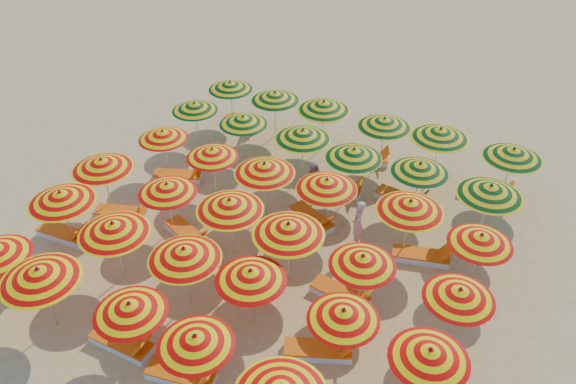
# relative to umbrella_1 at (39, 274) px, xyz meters

# --- Properties ---
(ground) EXTENTS (120.00, 120.00, 0.00)m
(ground) POSITION_rel_umbrella_1_xyz_m (3.57, 5.82, -1.89)
(ground) COLOR #D5B25E
(ground) RESTS_ON ground
(umbrella_1) EXTENTS (2.30, 2.30, 2.15)m
(umbrella_1) POSITION_rel_umbrella_1_xyz_m (0.00, 0.00, 0.00)
(umbrella_1) COLOR silver
(umbrella_1) RESTS_ON ground
(umbrella_2) EXTENTS (1.82, 1.82, 1.90)m
(umbrella_2) POSITION_rel_umbrella_1_xyz_m (2.55, 0.37, -0.21)
(umbrella_2) COLOR silver
(umbrella_2) RESTS_ON ground
(umbrella_3) EXTENTS (2.02, 2.02, 1.89)m
(umbrella_3) POSITION_rel_umbrella_1_xyz_m (4.48, 0.35, -0.23)
(umbrella_3) COLOR silver
(umbrella_3) RESTS_ON ground
(umbrella_6) EXTENTS (2.34, 2.34, 2.10)m
(umbrella_6) POSITION_rel_umbrella_1_xyz_m (-2.02, 2.60, -0.04)
(umbrella_6) COLOR silver
(umbrella_6) RESTS_ON ground
(umbrella_7) EXTENTS (2.55, 2.55, 2.11)m
(umbrella_7) POSITION_rel_umbrella_1_xyz_m (0.34, 2.25, -0.03)
(umbrella_7) COLOR silver
(umbrella_7) RESTS_ON ground
(umbrella_8) EXTENTS (2.05, 2.05, 2.07)m
(umbrella_8) POSITION_rel_umbrella_1_xyz_m (2.65, 2.39, -0.06)
(umbrella_8) COLOR silver
(umbrella_8) RESTS_ON ground
(umbrella_9) EXTENTS (2.27, 2.27, 1.96)m
(umbrella_9) POSITION_rel_umbrella_1_xyz_m (4.52, 2.63, -0.16)
(umbrella_9) COLOR silver
(umbrella_9) RESTS_ON ground
(umbrella_10) EXTENTS (2.13, 2.13, 1.86)m
(umbrella_10) POSITION_rel_umbrella_1_xyz_m (7.07, 2.64, -0.25)
(umbrella_10) COLOR silver
(umbrella_10) RESTS_ON ground
(umbrella_11) EXTENTS (2.11, 2.11, 1.92)m
(umbrella_11) POSITION_rel_umbrella_1_xyz_m (9.19, 2.46, -0.20)
(umbrella_11) COLOR silver
(umbrella_11) RESTS_ON ground
(umbrella_12) EXTENTS (2.45, 2.45, 2.09)m
(umbrella_12) POSITION_rel_umbrella_1_xyz_m (-2.24, 4.51, -0.05)
(umbrella_12) COLOR silver
(umbrella_12) RESTS_ON ground
(umbrella_13) EXTENTS (2.07, 2.07, 1.93)m
(umbrella_13) POSITION_rel_umbrella_1_xyz_m (0.29, 4.62, -0.19)
(umbrella_13) COLOR silver
(umbrella_13) RESTS_ON ground
(umbrella_14) EXTENTS (2.39, 2.39, 2.12)m
(umbrella_14) POSITION_rel_umbrella_1_xyz_m (2.56, 4.65, -0.02)
(umbrella_14) COLOR silver
(umbrella_14) RESTS_ON ground
(umbrella_15) EXTENTS (2.37, 2.37, 2.15)m
(umbrella_15) POSITION_rel_umbrella_1_xyz_m (4.58, 4.49, 0.01)
(umbrella_15) COLOR silver
(umbrella_15) RESTS_ON ground
(umbrella_16) EXTENTS (2.32, 2.32, 1.90)m
(umbrella_16) POSITION_rel_umbrella_1_xyz_m (6.77, 4.53, -0.21)
(umbrella_16) COLOR silver
(umbrella_16) RESTS_ON ground
(umbrella_17) EXTENTS (2.08, 2.08, 1.89)m
(umbrella_17) POSITION_rel_umbrella_1_xyz_m (9.29, 4.57, -0.22)
(umbrella_17) COLOR silver
(umbrella_17) RESTS_ON ground
(umbrella_18) EXTENTS (2.09, 2.09, 1.86)m
(umbrella_18) POSITION_rel_umbrella_1_xyz_m (-1.93, 7.15, -0.25)
(umbrella_18) COLOR silver
(umbrella_18) RESTS_ON ground
(umbrella_19) EXTENTS (1.84, 1.84, 1.88)m
(umbrella_19) POSITION_rel_umbrella_1_xyz_m (0.32, 6.97, -0.23)
(umbrella_19) COLOR silver
(umbrella_19) RESTS_ON ground
(umbrella_20) EXTENTS (2.30, 2.30, 2.09)m
(umbrella_20) POSITION_rel_umbrella_1_xyz_m (2.46, 6.80, -0.05)
(umbrella_20) COLOR silver
(umbrella_20) RESTS_ON ground
(umbrella_21) EXTENTS (2.00, 2.00, 2.03)m
(umbrella_21) POSITION_rel_umbrella_1_xyz_m (4.54, 7.03, -0.10)
(umbrella_21) COLOR silver
(umbrella_21) RESTS_ON ground
(umbrella_22) EXTENTS (2.11, 2.11, 2.11)m
(umbrella_22) POSITION_rel_umbrella_1_xyz_m (7.15, 7.12, -0.04)
(umbrella_22) COLOR silver
(umbrella_22) RESTS_ON ground
(umbrella_23) EXTENTS (2.14, 2.14, 1.90)m
(umbrella_23) POSITION_rel_umbrella_1_xyz_m (9.27, 6.85, -0.22)
(umbrella_23) COLOR silver
(umbrella_23) RESTS_ON ground
(umbrella_24) EXTENTS (2.33, 2.33, 1.87)m
(umbrella_24) POSITION_rel_umbrella_1_xyz_m (-2.20, 9.40, -0.24)
(umbrella_24) COLOR silver
(umbrella_24) RESTS_ON ground
(umbrella_25) EXTENTS (2.35, 2.35, 1.89)m
(umbrella_25) POSITION_rel_umbrella_1_xyz_m (0.03, 9.37, -0.22)
(umbrella_25) COLOR silver
(umbrella_25) RESTS_ON ground
(umbrella_26) EXTENTS (2.61, 2.61, 2.09)m
(umbrella_26) POSITION_rel_umbrella_1_xyz_m (2.56, 9.25, -0.05)
(umbrella_26) COLOR silver
(umbrella_26) RESTS_ON ground
(umbrella_27) EXTENTS (2.55, 2.55, 2.04)m
(umbrella_27) POSITION_rel_umbrella_1_xyz_m (4.58, 9.02, -0.10)
(umbrella_27) COLOR silver
(umbrella_27) RESTS_ON ground
(umbrella_28) EXTENTS (2.45, 2.45, 1.95)m
(umbrella_28) POSITION_rel_umbrella_1_xyz_m (6.74, 9.37, -0.17)
(umbrella_28) COLOR silver
(umbrella_28) RESTS_ON ground
(umbrella_29) EXTENTS (2.15, 2.15, 2.12)m
(umbrella_29) POSITION_rel_umbrella_1_xyz_m (9.01, 8.97, -0.02)
(umbrella_29) COLOR silver
(umbrella_29) RESTS_ON ground
(umbrella_30) EXTENTS (2.01, 2.01, 1.92)m
(umbrella_30) POSITION_rel_umbrella_1_xyz_m (-1.96, 11.53, -0.20)
(umbrella_30) COLOR silver
(umbrella_30) RESTS_ON ground
(umbrella_31) EXTENTS (2.04, 2.04, 2.02)m
(umbrella_31) POSITION_rel_umbrella_1_xyz_m (0.21, 11.43, -0.11)
(umbrella_31) COLOR silver
(umbrella_31) RESTS_ON ground
(umbrella_32) EXTENTS (2.33, 2.33, 2.15)m
(umbrella_32) POSITION_rel_umbrella_1_xyz_m (2.32, 11.42, 0.00)
(umbrella_32) COLOR silver
(umbrella_32) RESTS_ON ground
(umbrella_33) EXTENTS (2.26, 2.26, 2.07)m
(umbrella_33) POSITION_rel_umbrella_1_xyz_m (4.74, 11.42, -0.06)
(umbrella_33) COLOR silver
(umbrella_33) RESTS_ON ground
(umbrella_34) EXTENTS (2.61, 2.61, 2.17)m
(umbrella_34) POSITION_rel_umbrella_1_xyz_m (6.75, 11.48, 0.02)
(umbrella_34) COLOR silver
(umbrella_34) RESTS_ON ground
(umbrella_35) EXTENTS (2.02, 2.02, 2.08)m
(umbrella_35) POSITION_rel_umbrella_1_xyz_m (9.21, 11.49, -0.05)
(umbrella_35) COLOR silver
(umbrella_35) RESTS_ON ground
(lounger_0) EXTENTS (1.82, 1.03, 0.69)m
(lounger_0) POSITION_rel_umbrella_1_xyz_m (-2.40, 0.21, -1.74)
(lounger_0) COLOR white
(lounger_0) RESTS_ON ground
(lounger_1) EXTENTS (1.75, 0.64, 0.69)m
(lounger_1) POSITION_rel_umbrella_1_xyz_m (2.05, 0.30, -1.74)
(lounger_1) COLOR white
(lounger_1) RESTS_ON ground
(lounger_2) EXTENTS (1.81, 0.92, 0.69)m
(lounger_2) POSITION_rel_umbrella_1_xyz_m (3.97, 0.27, -1.74)
(lounger_2) COLOR white
(lounger_2) RESTS_ON ground
(lounger_4) EXTENTS (1.78, 0.76, 0.69)m
(lounger_4) POSITION_rel_umbrella_1_xyz_m (-2.52, 2.69, -1.74)
(lounger_4) COLOR white
(lounger_4) RESTS_ON ground
(lounger_5) EXTENTS (1.82, 1.26, 0.69)m
(lounger_5) POSITION_rel_umbrella_1_xyz_m (6.56, 2.52, -1.74)
(lounger_5) COLOR white
(lounger_5) RESTS_ON ground
(lounger_6) EXTENTS (1.83, 1.15, 0.69)m
(lounger_6) POSITION_rel_umbrella_1_xyz_m (-1.64, 4.37, -1.74)
(lounger_6) COLOR white
(lounger_6) RESTS_ON ground
(lounger_7) EXTENTS (1.83, 1.13, 0.69)m
(lounger_7) POSITION_rel_umbrella_1_xyz_m (0.89, 4.55, -1.74)
(lounger_7) COLOR white
(lounger_7) RESTS_ON ground
(lounger_8) EXTENTS (1.78, 0.76, 0.69)m
(lounger_8) POSITION_rel_umbrella_1_xyz_m (6.26, 4.51, -1.74)
(lounger_8) COLOR white
(lounger_8) RESTS_ON ground
(lounger_9) EXTENTS (1.82, 1.23, 0.69)m
(lounger_9) POSITION_rel_umbrella_1_xyz_m (-1.33, 7.03, -1.74)
(lounger_9) COLOR white
(lounger_9) RESTS_ON ground
(lounger_10) EXTENTS (1.82, 1.23, 0.69)m
(lounger_10) POSITION_rel_umbrella_1_xyz_m (4.03, 7.13, -1.74)
(lounger_10) COLOR white
(lounger_10) RESTS_ON ground
(lounger_11) EXTENTS (1.83, 1.06, 0.69)m
(lounger_11) POSITION_rel_umbrella_1_xyz_m (7.75, 7.12, -1.74)
(lounger_11) COLOR white
(lounger_11) RESTS_ON ground
(lounger_12) EXTENTS (1.82, 0.95, 0.69)m
(lounger_12) POSITION_rel_umbrella_1_xyz_m (4.08, 9.05, -1.74)
(lounger_12) COLOR white
(lounger_12) RESTS_ON ground
(lounger_13) EXTENTS (1.79, 0.77, 0.69)m
(lounger_13) POSITION_rel_umbrella_1_xyz_m (6.24, 9.59, -1.74)
(lounger_13) COLOR white
(lounger_13) RESTS_ON ground
(lounger_14) EXTENTS (1.83, 1.10, 0.69)m
(lounger_14) POSITION_rel_umbrella_1_xyz_m (-1.36, 11.36, -1.74)
(lounger_14) COLOR white
(lounger_14) RESTS_ON ground
(lounger_15) EXTENTS (1.82, 1.24, 0.69)m
(lounger_15) POSITION_rel_umbrella_1_xyz_m (4.24, 11.29, -1.74)
(lounger_15) COLOR white
(lounger_15) RESTS_ON ground
(lounger_16) EXTENTS (1.80, 0.81, 0.69)m
(lounger_16) POSITION_rel_umbrella_1_xyz_m (8.71, 11.32, -1.74)
(lounger_16) COLOR white
(lounger_16) RESTS_ON ground
(beachgoer_a) EXTENTS (0.51, 0.66, 1.59)m
(beachgoer_a) POSITION_rel_umbrella_1_xyz_m (5.71, 6.88, -1.09)
(beachgoer_a) COLOR tan
(beachgoer_a) RESTS_ON ground
(beachgoer_b) EXTENTS (0.79, 0.64, 1.54)m
(beachgoer_b) POSITION_rel_umbrella_1_xyz_m (3.55, 8.20, -1.12)
(beachgoer_b) COLOR tan
(beachgoer_b) RESTS_ON ground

